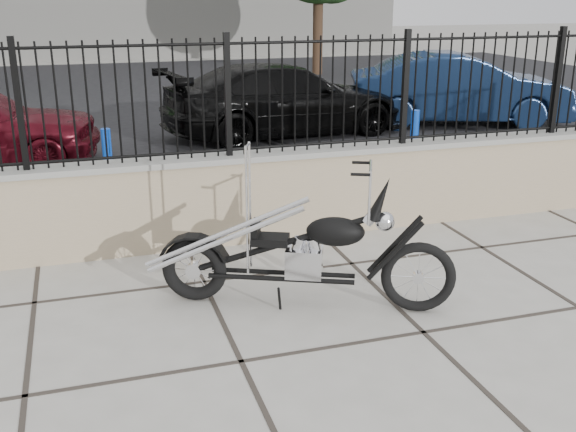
% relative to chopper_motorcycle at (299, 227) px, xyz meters
% --- Properties ---
extents(ground_plane, '(90.00, 90.00, 0.00)m').
position_rel_chopper_motorcycle_xyz_m(ground_plane, '(0.80, -0.77, -0.72)').
color(ground_plane, '#99968E').
rests_on(ground_plane, ground).
extents(parking_lot, '(30.00, 30.00, 0.00)m').
position_rel_chopper_motorcycle_xyz_m(parking_lot, '(0.80, 11.73, -0.72)').
color(parking_lot, black).
rests_on(parking_lot, ground).
extents(retaining_wall, '(14.00, 0.36, 0.96)m').
position_rel_chopper_motorcycle_xyz_m(retaining_wall, '(0.80, 1.73, -0.24)').
color(retaining_wall, gray).
rests_on(retaining_wall, ground_plane).
extents(iron_fence, '(14.00, 0.08, 1.20)m').
position_rel_chopper_motorcycle_xyz_m(iron_fence, '(0.80, 1.73, 0.84)').
color(iron_fence, black).
rests_on(iron_fence, retaining_wall).
extents(chopper_motorcycle, '(2.37, 1.38, 1.45)m').
position_rel_chopper_motorcycle_xyz_m(chopper_motorcycle, '(0.00, 0.00, 0.00)').
color(chopper_motorcycle, black).
rests_on(chopper_motorcycle, ground_plane).
extents(car_black, '(4.80, 2.47, 1.33)m').
position_rel_chopper_motorcycle_xyz_m(car_black, '(2.03, 7.01, -0.06)').
color(car_black, black).
rests_on(car_black, parking_lot).
extents(car_blue, '(4.60, 2.85, 1.43)m').
position_rel_chopper_motorcycle_xyz_m(car_blue, '(5.70, 6.98, -0.01)').
color(car_blue, '#10203E').
rests_on(car_blue, parking_lot).
extents(bollard_a, '(0.12, 0.12, 0.98)m').
position_rel_chopper_motorcycle_xyz_m(bollard_a, '(-1.37, 3.50, -0.23)').
color(bollard_a, '#0C64B4').
rests_on(bollard_a, ground_plane).
extents(bollard_b, '(0.13, 0.13, 1.01)m').
position_rel_chopper_motorcycle_xyz_m(bollard_b, '(2.85, 3.41, -0.22)').
color(bollard_b, blue).
rests_on(bollard_b, ground_plane).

